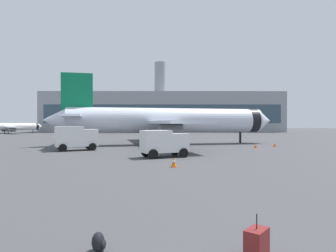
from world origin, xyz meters
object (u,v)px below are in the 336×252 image
safety_cone_far (174,162)px  safety_cone_near (256,146)px  safety_cone_mid (275,144)px  airplane_taxiing (10,127)px  cargo_van (164,142)px  rolling_suitcase (257,244)px  airplane_at_gate (167,121)px  service_truck (76,137)px  traveller_backpack (99,242)px

safety_cone_far → safety_cone_near: bearing=56.3°
safety_cone_near → safety_cone_mid: (3.27, 1.89, 0.02)m
airplane_taxiing → safety_cone_far: size_ratio=23.92×
cargo_van → rolling_suitcase: cargo_van is taller
safety_cone_near → airplane_taxiing: bearing=137.8°
airplane_at_gate → cargo_van: bearing=-91.4°
airplane_at_gate → airplane_taxiing: bearing=135.2°
airplane_taxiing → safety_cone_mid: size_ratio=26.99×
airplane_at_gate → safety_cone_near: 13.71m
service_truck → rolling_suitcase: bearing=-65.5°
airplane_taxiing → safety_cone_far: airplane_taxiing is taller
rolling_suitcase → traveller_backpack: (-3.87, 0.53, -0.16)m
airplane_at_gate → rolling_suitcase: size_ratio=32.30×
service_truck → cargo_van: (10.62, -7.20, -0.16)m
cargo_van → rolling_suitcase: (2.31, -21.24, -1.06)m
airplane_at_gate → service_truck: airplane_at_gate is taller
service_truck → traveller_backpack: (9.06, -27.91, -1.37)m
safety_cone_mid → safety_cone_far: 24.00m
cargo_van → rolling_suitcase: 21.39m
cargo_van → airplane_at_gate: bearing=88.6°
service_truck → safety_cone_near: service_truck is taller
safety_cone_near → traveller_backpack: safety_cone_near is taller
service_truck → safety_cone_near: size_ratio=8.54×
rolling_suitcase → airplane_taxiing: bearing=120.7°
airplane_at_gate → safety_cone_far: 23.56m
traveller_backpack → rolling_suitcase: bearing=-7.8°
airplane_at_gate → safety_cone_mid: 15.98m
safety_cone_far → traveller_backpack: 14.52m
safety_cone_near → cargo_van: bearing=-138.6°
safety_cone_far → rolling_suitcase: (1.55, -14.86, 0.03)m
cargo_van → safety_cone_mid: cargo_van is taller
airplane_taxiing → safety_cone_mid: 85.36m
airplane_taxiing → safety_cone_near: (62.32, -56.49, -1.89)m
service_truck → rolling_suitcase: service_truck is taller
airplane_at_gate → safety_cone_near: (11.75, -6.22, -3.35)m
rolling_suitcase → airplane_at_gate: bearing=92.8°
airplane_at_gate → safety_cone_far: size_ratio=48.19×
safety_cone_mid → airplane_taxiing: bearing=140.2°
airplane_taxiing → safety_cone_near: size_ratio=28.53×
service_truck → safety_cone_near: bearing=8.8°
safety_cone_near → safety_cone_mid: safety_cone_mid is taller
service_truck → safety_cone_far: service_truck is taller
airplane_at_gate → rolling_suitcase: bearing=-87.2°
safety_cone_mid → safety_cone_far: bearing=-127.7°
cargo_van → safety_cone_far: size_ratio=6.55×
safety_cone_far → traveller_backpack: safety_cone_far is taller
airplane_at_gate → safety_cone_mid: size_ratio=54.38×
cargo_van → airplane_taxiing: bearing=126.7°
safety_cone_near → safety_cone_far: bearing=-123.7°
traveller_backpack → cargo_van: bearing=85.7°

